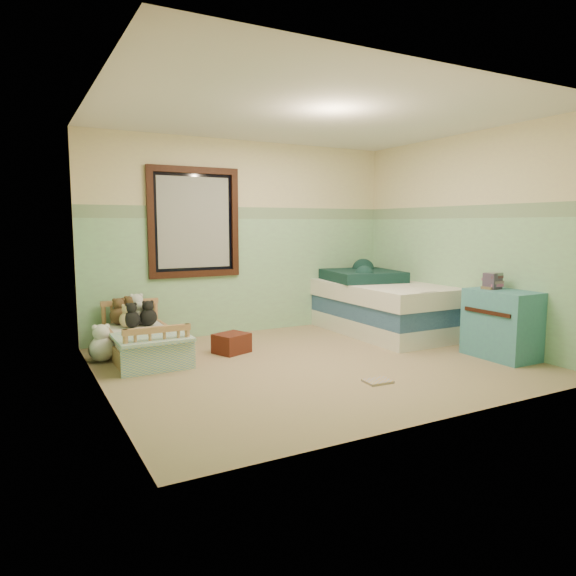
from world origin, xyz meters
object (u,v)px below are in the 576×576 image
dresser (502,324)px  twin_bed_frame (378,323)px  floor_book (378,381)px  plush_floor_tan (150,353)px  plush_floor_cream (102,349)px  toddler_bed_frame (143,350)px  red_pillow (232,343)px

dresser → twin_bed_frame: bearing=100.3°
twin_bed_frame → floor_book: size_ratio=8.87×
plush_floor_tan → plush_floor_cream: bearing=141.6°
toddler_bed_frame → plush_floor_tan: bearing=-90.0°
twin_bed_frame → floor_book: (-1.41, -1.80, -0.10)m
toddler_bed_frame → red_pillow: red_pillow is taller
floor_book → plush_floor_tan: bearing=140.1°
toddler_bed_frame → dresser: dresser is taller
twin_bed_frame → floor_book: bearing=-128.0°
red_pillow → floor_book: red_pillow is taller
dresser → red_pillow: 2.94m
plush_floor_cream → floor_book: plush_floor_cream is taller
toddler_bed_frame → dresser: 3.86m
toddler_bed_frame → plush_floor_tan: 0.29m
twin_bed_frame → floor_book: twin_bed_frame is taller
plush_floor_tan → dresser: dresser is taller
plush_floor_tan → red_pillow: size_ratio=0.67×
plush_floor_cream → twin_bed_frame: (3.50, -0.14, -0.02)m
toddler_bed_frame → plush_floor_cream: bearing=174.2°
plush_floor_tan → twin_bed_frame: (3.08, 0.19, -0.01)m
floor_book → toddler_bed_frame: bearing=135.4°
plush_floor_cream → floor_book: size_ratio=1.11×
plush_floor_tan → floor_book: (1.67, -1.61, -0.11)m
red_pillow → floor_book: (0.76, -1.65, -0.10)m
twin_bed_frame → plush_floor_cream: bearing=177.7°
twin_bed_frame → dresser: 1.76m
toddler_bed_frame → plush_floor_cream: size_ratio=4.91×
twin_bed_frame → dresser: bearing=-79.7°
plush_floor_cream → red_pillow: bearing=-12.3°
plush_floor_cream → twin_bed_frame: bearing=-2.3°
toddler_bed_frame → red_pillow: 0.95m
toddler_bed_frame → plush_floor_tan: plush_floor_tan is taller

